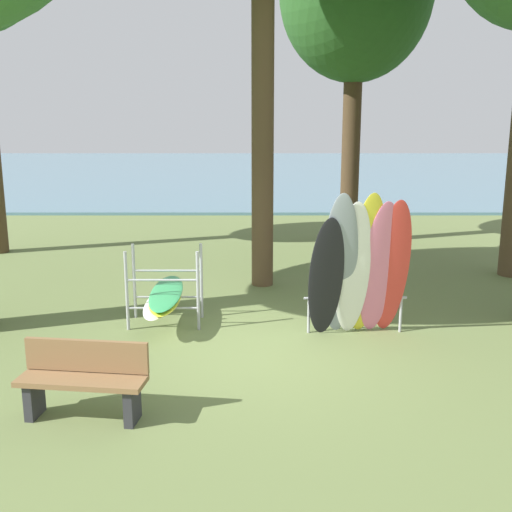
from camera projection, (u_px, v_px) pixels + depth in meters
name	position (u px, v px, depth m)	size (l,w,h in m)	color
ground_plane	(254.00, 349.00, 8.73)	(80.00, 80.00, 0.00)	olive
lake_water	(254.00, 170.00, 38.30)	(80.00, 36.00, 0.10)	slate
leaning_board_pile	(357.00, 269.00, 8.98)	(1.58, 0.80, 2.24)	black
board_storage_rack	(163.00, 295.00, 9.73)	(1.15, 2.13, 1.25)	#9EA0A5
park_bench	(81.00, 379.00, 6.66)	(1.44, 0.58, 0.85)	#2D2D33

